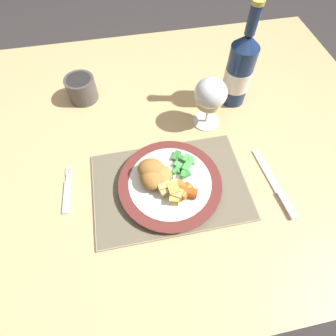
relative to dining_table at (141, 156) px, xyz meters
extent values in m
plane|color=#383333|center=(0.00, 0.00, -0.66)|extent=(6.00, 6.00, 0.00)
cube|color=tan|center=(0.00, 0.00, 0.06)|extent=(1.43, 0.99, 0.04)
cube|color=tan|center=(0.66, 0.44, -0.31)|extent=(0.06, 0.06, 0.70)
cube|color=gray|center=(0.06, -0.16, 0.08)|extent=(0.37, 0.25, 0.01)
cube|color=#6B604A|center=(0.06, -0.16, 0.09)|extent=(0.36, 0.25, 0.00)
cylinder|color=silver|center=(0.06, -0.16, 0.09)|extent=(0.20, 0.20, 0.01)
cylinder|color=maroon|center=(0.06, -0.16, 0.10)|extent=(0.25, 0.25, 0.01)
cylinder|color=silver|center=(0.06, -0.16, 0.10)|extent=(0.20, 0.20, 0.00)
ellipsoid|color=#B77F3D|center=(0.04, -0.15, 0.12)|extent=(0.08, 0.08, 0.04)
ellipsoid|color=#A87033|center=(0.02, -0.13, 0.13)|extent=(0.08, 0.08, 0.05)
ellipsoid|color=#B77F3D|center=(0.02, -0.14, 0.12)|extent=(0.07, 0.07, 0.04)
ellipsoid|color=#A87033|center=(0.02, -0.15, 0.13)|extent=(0.06, 0.06, 0.04)
cube|color=#4CA84C|center=(0.12, -0.11, 0.11)|extent=(0.01, 0.02, 0.01)
cube|color=#338438|center=(0.10, -0.15, 0.11)|extent=(0.03, 0.02, 0.01)
cube|color=#4CA84C|center=(0.11, -0.11, 0.11)|extent=(0.02, 0.02, 0.01)
cube|color=#4CA84C|center=(0.10, -0.13, 0.12)|extent=(0.03, 0.03, 0.01)
cube|color=#4CA84C|center=(0.09, -0.13, 0.11)|extent=(0.03, 0.03, 0.01)
cube|color=#4CA84C|center=(0.09, -0.12, 0.11)|extent=(0.03, 0.03, 0.01)
cube|color=#338438|center=(0.09, -0.09, 0.11)|extent=(0.03, 0.03, 0.01)
cube|color=green|center=(0.09, -0.15, 0.12)|extent=(0.02, 0.02, 0.01)
cube|color=#4CA84C|center=(0.09, -0.13, 0.11)|extent=(0.03, 0.02, 0.01)
cube|color=green|center=(0.08, -0.14, 0.11)|extent=(0.02, 0.02, 0.01)
cube|color=green|center=(0.05, -0.15, 0.11)|extent=(0.02, 0.02, 0.01)
cube|color=#338438|center=(0.10, -0.10, 0.11)|extent=(0.02, 0.02, 0.01)
cylinder|color=#CC5119|center=(0.09, -0.20, 0.12)|extent=(0.05, 0.04, 0.02)
cylinder|color=orange|center=(0.08, -0.19, 0.12)|extent=(0.04, 0.05, 0.02)
cylinder|color=orange|center=(0.09, -0.20, 0.12)|extent=(0.04, 0.04, 0.02)
cylinder|color=#CC5119|center=(0.06, -0.19, 0.11)|extent=(0.04, 0.04, 0.02)
cylinder|color=orange|center=(0.08, -0.20, 0.11)|extent=(0.04, 0.03, 0.02)
cube|color=silver|center=(-0.19, -0.14, 0.08)|extent=(0.02, 0.09, 0.01)
cube|color=silver|center=(-0.19, -0.09, 0.08)|extent=(0.01, 0.02, 0.01)
cube|color=silver|center=(-0.18, -0.07, 0.08)|extent=(0.00, 0.02, 0.00)
cube|color=silver|center=(-0.18, -0.07, 0.08)|extent=(0.00, 0.02, 0.00)
cube|color=silver|center=(-0.19, -0.07, 0.08)|extent=(0.00, 0.02, 0.00)
cube|color=silver|center=(-0.19, -0.07, 0.08)|extent=(0.00, 0.02, 0.00)
cube|color=silver|center=(0.31, -0.16, 0.08)|extent=(0.03, 0.13, 0.00)
cube|color=#B2B2B7|center=(0.32, -0.26, 0.08)|extent=(0.02, 0.07, 0.01)
cylinder|color=silver|center=(0.20, 0.03, 0.08)|extent=(0.07, 0.07, 0.00)
cylinder|color=silver|center=(0.20, 0.03, 0.12)|extent=(0.01, 0.01, 0.06)
ellipsoid|color=silver|center=(0.20, 0.03, 0.19)|extent=(0.09, 0.09, 0.08)
cylinder|color=#E0D684|center=(0.20, 0.03, 0.16)|extent=(0.07, 0.07, 0.02)
cylinder|color=navy|center=(0.30, 0.10, 0.17)|extent=(0.07, 0.07, 0.18)
cone|color=navy|center=(0.30, 0.10, 0.27)|extent=(0.07, 0.07, 0.03)
cylinder|color=navy|center=(0.30, 0.10, 0.32)|extent=(0.03, 0.03, 0.07)
cylinder|color=#BFB74C|center=(0.30, 0.10, 0.36)|extent=(0.03, 0.03, 0.01)
cylinder|color=white|center=(0.30, 0.10, 0.16)|extent=(0.08, 0.08, 0.06)
cube|color=#E5BC66|center=(0.04, -0.18, 0.12)|extent=(0.03, 0.03, 0.03)
cube|color=gold|center=(0.06, -0.21, 0.12)|extent=(0.03, 0.02, 0.02)
cube|color=#E5BC66|center=(0.05, -0.19, 0.12)|extent=(0.03, 0.03, 0.02)
cube|color=gold|center=(0.06, -0.19, 0.12)|extent=(0.03, 0.03, 0.03)
cube|color=#E5BC66|center=(0.04, -0.19, 0.12)|extent=(0.03, 0.02, 0.02)
cube|color=#E5BC66|center=(0.06, -0.20, 0.12)|extent=(0.03, 0.03, 0.02)
cylinder|color=#4C4747|center=(-0.14, 0.20, 0.11)|extent=(0.09, 0.09, 0.07)
cylinder|color=#2A2727|center=(-0.14, 0.20, 0.15)|extent=(0.07, 0.07, 0.01)
camera|label=1|loc=(-0.01, -0.45, 0.65)|focal=28.00mm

